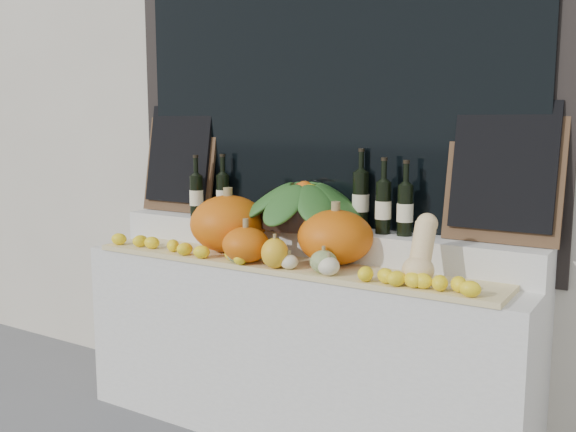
{
  "coord_description": "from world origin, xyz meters",
  "views": [
    {
      "loc": [
        1.59,
        -1.11,
        1.57
      ],
      "look_at": [
        0.0,
        1.45,
        1.12
      ],
      "focal_mm": 40.0,
      "sensor_mm": 36.0,
      "label": 1
    }
  ],
  "objects_px": {
    "butternut_squash": "(421,253)",
    "produce_bowl": "(304,204)",
    "pumpkin_left": "(228,224)",
    "wine_bottle_tall": "(361,200)",
    "pumpkin_right": "(335,237)"
  },
  "relations": [
    {
      "from": "pumpkin_left",
      "to": "butternut_squash",
      "type": "height_order",
      "value": "pumpkin_left"
    },
    {
      "from": "pumpkin_left",
      "to": "butternut_squash",
      "type": "relative_size",
      "value": 1.36
    },
    {
      "from": "pumpkin_left",
      "to": "produce_bowl",
      "type": "xyz_separation_m",
      "value": [
        0.34,
        0.19,
        0.1
      ]
    },
    {
      "from": "butternut_squash",
      "to": "produce_bowl",
      "type": "bearing_deg",
      "value": 158.66
    },
    {
      "from": "pumpkin_left",
      "to": "pumpkin_right",
      "type": "distance_m",
      "value": 0.6
    },
    {
      "from": "pumpkin_left",
      "to": "wine_bottle_tall",
      "type": "bearing_deg",
      "value": 22.64
    },
    {
      "from": "produce_bowl",
      "to": "wine_bottle_tall",
      "type": "height_order",
      "value": "wine_bottle_tall"
    },
    {
      "from": "pumpkin_left",
      "to": "wine_bottle_tall",
      "type": "distance_m",
      "value": 0.68
    },
    {
      "from": "pumpkin_right",
      "to": "butternut_squash",
      "type": "relative_size",
      "value": 1.24
    },
    {
      "from": "wine_bottle_tall",
      "to": "butternut_squash",
      "type": "bearing_deg",
      "value": -38.12
    },
    {
      "from": "pumpkin_left",
      "to": "butternut_squash",
      "type": "distance_m",
      "value": 1.06
    },
    {
      "from": "pumpkin_left",
      "to": "butternut_squash",
      "type": "xyz_separation_m",
      "value": [
        1.06,
        -0.09,
        -0.02
      ]
    },
    {
      "from": "pumpkin_right",
      "to": "butternut_squash",
      "type": "bearing_deg",
      "value": -14.69
    },
    {
      "from": "produce_bowl",
      "to": "wine_bottle_tall",
      "type": "bearing_deg",
      "value": 13.06
    },
    {
      "from": "butternut_squash",
      "to": "wine_bottle_tall",
      "type": "distance_m",
      "value": 0.58
    }
  ]
}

